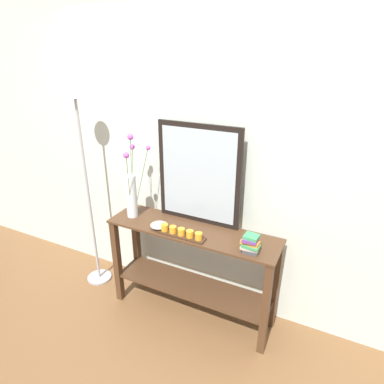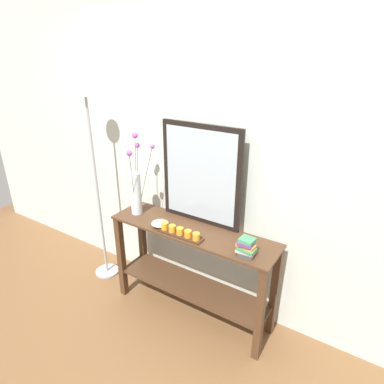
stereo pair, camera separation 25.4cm
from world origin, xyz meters
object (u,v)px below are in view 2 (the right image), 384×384
object	(u,v)px
console_table	(192,262)
book_stack	(246,247)
mirror_leaning	(201,175)
candle_tray	(180,232)
floor_lamp	(93,155)
tall_vase_left	(136,189)
decorative_bowl	(160,223)

from	to	relation	value
console_table	book_stack	bearing A→B (deg)	-11.07
console_table	mirror_leaning	size ratio (longest dim) A/B	1.73
candle_tray	floor_lamp	bearing A→B (deg)	173.50
mirror_leaning	book_stack	xyz separation A→B (m)	(0.53, -0.26, -0.35)
tall_vase_left	book_stack	world-z (taller)	tall_vase_left
console_table	candle_tray	xyz separation A→B (m)	(-0.03, -0.13, 0.34)
mirror_leaning	floor_lamp	world-z (taller)	floor_lamp
tall_vase_left	book_stack	size ratio (longest dim) A/B	5.20
candle_tray	decorative_bowl	distance (m)	0.22
decorative_bowl	floor_lamp	world-z (taller)	floor_lamp
console_table	tall_vase_left	distance (m)	0.78
mirror_leaning	decorative_bowl	xyz separation A→B (m)	(-0.23, -0.25, -0.39)
mirror_leaning	candle_tray	distance (m)	0.48
console_table	candle_tray	world-z (taller)	candle_tray
console_table	book_stack	distance (m)	0.65
console_table	floor_lamp	size ratio (longest dim) A/B	0.75
tall_vase_left	console_table	bearing A→B (deg)	1.48
console_table	tall_vase_left	world-z (taller)	tall_vase_left
tall_vase_left	book_stack	xyz separation A→B (m)	(1.07, -0.09, -0.17)
tall_vase_left	decorative_bowl	size ratio (longest dim) A/B	5.03
console_table	floor_lamp	xyz separation A→B (m)	(-1.06, -0.01, 0.76)
decorative_bowl	book_stack	distance (m)	0.76
console_table	mirror_leaning	distance (m)	0.74
candle_tray	decorative_bowl	size ratio (longest dim) A/B	2.72
candle_tray	floor_lamp	world-z (taller)	floor_lamp
candle_tray	book_stack	distance (m)	0.54
mirror_leaning	candle_tray	xyz separation A→B (m)	(-0.01, -0.28, -0.38)
floor_lamp	console_table	bearing A→B (deg)	0.55
console_table	floor_lamp	distance (m)	1.30
mirror_leaning	candle_tray	bearing A→B (deg)	-92.16
console_table	decorative_bowl	size ratio (longest dim) A/B	9.89
mirror_leaning	tall_vase_left	bearing A→B (deg)	-162.43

